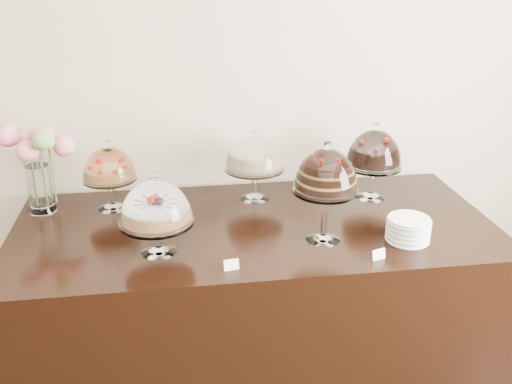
{
  "coord_description": "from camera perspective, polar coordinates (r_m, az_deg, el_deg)",
  "views": [
    {
      "loc": [
        -0.09,
        0.1,
        2.05
      ],
      "look_at": [
        0.25,
        2.4,
        1.08
      ],
      "focal_mm": 40.0,
      "sensor_mm": 36.0,
      "label": 1
    }
  ],
  "objects": [
    {
      "name": "plate_stack",
      "position": [
        2.55,
        14.98,
        -3.64
      ],
      "size": [
        0.18,
        0.18,
        0.1
      ],
      "color": "white",
      "rests_on": "display_counter"
    },
    {
      "name": "price_card_left",
      "position": [
        2.26,
        -2.48,
        -7.28
      ],
      "size": [
        0.06,
        0.02,
        0.04
      ],
      "primitive_type": "cube",
      "rotation": [
        -0.21,
        0.0,
        0.14
      ],
      "color": "white",
      "rests_on": "display_counter"
    },
    {
      "name": "cake_stand_choco_layer",
      "position": [
        2.39,
        7.03,
        1.76
      ],
      "size": [
        0.28,
        0.28,
        0.45
      ],
      "color": "white",
      "rests_on": "display_counter"
    },
    {
      "name": "cake_stand_dark_choco",
      "position": [
        2.89,
        11.74,
        3.94
      ],
      "size": [
        0.28,
        0.28,
        0.39
      ],
      "color": "white",
      "rests_on": "display_counter"
    },
    {
      "name": "cake_stand_cheesecake",
      "position": [
        2.83,
        -0.15,
        3.6
      ],
      "size": [
        0.3,
        0.3,
        0.36
      ],
      "color": "white",
      "rests_on": "display_counter"
    },
    {
      "name": "display_counter",
      "position": [
        2.86,
        -0.15,
        -11.35
      ],
      "size": [
        2.2,
        1.0,
        0.9
      ],
      "primitive_type": "cube",
      "color": "black",
      "rests_on": "ground"
    },
    {
      "name": "cake_stand_sugar_sponge",
      "position": [
        2.34,
        -10.01,
        -1.45
      ],
      "size": [
        0.3,
        0.3,
        0.35
      ],
      "color": "white",
      "rests_on": "display_counter"
    },
    {
      "name": "flower_vase",
      "position": [
        2.86,
        -21.17,
        3.34
      ],
      "size": [
        0.34,
        0.28,
        0.44
      ],
      "color": "white",
      "rests_on": "display_counter"
    },
    {
      "name": "cake_stand_fruit_tart",
      "position": [
        2.81,
        -14.5,
        2.43
      ],
      "size": [
        0.26,
        0.26,
        0.35
      ],
      "color": "white",
      "rests_on": "display_counter"
    },
    {
      "name": "price_card_right",
      "position": [
        2.38,
        12.17,
        -6.12
      ],
      "size": [
        0.06,
        0.03,
        0.04
      ],
      "primitive_type": "cube",
      "rotation": [
        -0.21,
        0.0,
        0.31
      ],
      "color": "white",
      "rests_on": "display_counter"
    },
    {
      "name": "wall_back",
      "position": [
        2.95,
        -6.6,
        11.79
      ],
      "size": [
        5.0,
        0.04,
        3.0
      ],
      "primitive_type": "cube",
      "color": "#BFB49A",
      "rests_on": "ground"
    }
  ]
}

